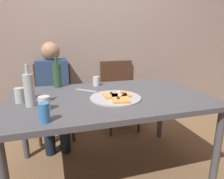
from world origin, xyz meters
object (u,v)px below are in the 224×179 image
Objects in this scene: pizza_slice_extra at (117,95)px; table_knife at (86,90)px; beer_bottle at (57,75)px; short_glass at (31,92)px; guest_in_sweater at (53,89)px; chair_left at (54,96)px; dining_table at (110,103)px; chair_right at (119,90)px; wine_bottle at (29,90)px; wine_glass at (44,103)px; soda_can at (44,113)px; pizza_tray at (115,98)px; tumbler_far at (20,95)px; tumbler_near at (96,81)px; pizza_slice_last at (120,98)px.

table_knife is at bearing 126.73° from pizza_slice_extra.
beer_bottle is 1.42× the size of table_knife.
guest_in_sweater reaches higher than short_glass.
chair_left is at bearing 117.43° from pizza_slice_extra.
dining_table is 1.86× the size of chair_right.
short_glass is (-0.01, 0.19, -0.07)m from wine_bottle.
soda_can is at bearing -88.66° from wine_glass.
soda_can is (-0.11, -0.83, -0.06)m from beer_bottle.
dining_table is at bearing 121.16° from guest_in_sweater.
dining_table is 0.66m from wine_bottle.
dining_table is at bearing 116.74° from chair_left.
wine_bottle is 0.34× the size of chair_right.
wine_bottle is 2.54× the size of soda_can.
pizza_tray is 0.75m from tumbler_far.
pizza_slice_extra is 1.02× the size of table_knife.
pizza_tray is 0.69m from beer_bottle.
chair_left is at bearing 0.00° from chair_right.
dining_table is at bearing -3.04° from tumbler_far.
soda_can is (-0.49, -0.77, 0.01)m from tumbler_near.
tumbler_far reaches higher than pizza_slice_last.
tumbler_far is (-0.76, 0.10, 0.03)m from pizza_slice_extra.
soda_can is at bearing -72.21° from wine_bottle.
pizza_tray is 0.46m from tumbler_near.
guest_in_sweater is (-0.48, 0.84, -0.11)m from pizza_tray.
short_glass is (-0.69, 0.18, 0.03)m from pizza_slice_extra.
short_glass reaches higher than tumbler_near.
tumbler_near is at bearing 57.63° from soda_can.
table_knife reaches higher than dining_table.
soda_can is at bearing 55.02° from chair_right.
pizza_slice_extra is at bearing 0.66° from wine_bottle.
soda_can reaches higher than pizza_slice_extra.
pizza_slice_extra is at bearing -53.58° from dining_table.
table_knife is (-0.19, 0.30, -0.00)m from pizza_tray.
wine_bottle is 2.66× the size of short_glass.
tumbler_near is at bearing 36.97° from wine_bottle.
pizza_slice_extra is 0.72× the size of beer_bottle.
pizza_tray is 0.36m from table_knife.
guest_in_sweater is (0.17, 0.83, -0.23)m from wine_bottle.
tumbler_near is (0.59, 0.45, -0.08)m from wine_bottle.
tumbler_near reaches higher than table_knife.
wine_bottle reaches higher than tumbler_far.
wine_bottle is (-0.65, 0.01, 0.12)m from pizza_tray.
chair_right is 0.77× the size of guest_in_sweater.
guest_in_sweater is (0.25, 0.72, -0.16)m from tumbler_far.
pizza_slice_last is 2.47× the size of wine_glass.
pizza_slice_extra is at bearing -79.68° from tumbler_near.
tumbler_far is 0.10× the size of guest_in_sweater.
tumbler_near is (-0.08, 0.52, 0.02)m from pizza_slice_last.
pizza_tray is 0.67m from wine_bottle.
beer_bottle reaches higher than table_knife.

